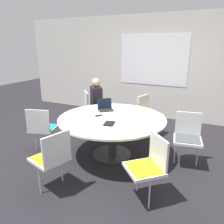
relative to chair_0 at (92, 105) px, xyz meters
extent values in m
plane|color=black|center=(1.10, -1.14, -0.52)|extent=(16.00, 16.00, 0.00)
cube|color=silver|center=(1.10, 1.40, 0.83)|extent=(8.00, 0.06, 2.70)
cube|color=white|center=(1.10, 1.36, 1.03)|extent=(1.80, 0.01, 1.30)
cylinder|color=#333333|center=(1.10, -1.14, -0.51)|extent=(0.70, 0.70, 0.02)
cylinder|color=#333333|center=(1.10, -1.14, -0.17)|extent=(0.16, 0.16, 0.67)
cylinder|color=silver|center=(1.10, -1.14, 0.18)|extent=(1.88, 1.88, 0.03)
cube|color=silver|center=(0.05, 0.04, -0.07)|extent=(0.61, 0.61, 0.04)
cube|color=#E04C1E|center=(0.05, 0.04, -0.05)|extent=(0.53, 0.53, 0.01)
cube|color=silver|center=(-0.10, -0.08, 0.15)|extent=(0.30, 0.33, 0.40)
cylinder|color=silver|center=(-0.07, 0.18, -0.31)|extent=(0.02, 0.02, 0.43)
cylinder|color=silver|center=(0.17, -0.09, -0.31)|extent=(0.02, 0.02, 0.43)
cube|color=silver|center=(-0.12, -1.55, -0.07)|extent=(0.55, 0.54, 0.04)
cube|color=teal|center=(-0.12, -1.55, -0.05)|extent=(0.48, 0.47, 0.01)
cube|color=silver|center=(-0.06, -1.73, 0.15)|extent=(0.41, 0.16, 0.40)
cylinder|color=silver|center=(-0.29, -1.60, -0.31)|extent=(0.02, 0.02, 0.43)
cylinder|color=silver|center=(0.05, -1.49, -0.31)|extent=(0.02, 0.02, 0.43)
cube|color=silver|center=(0.74, -2.37, -0.07)|extent=(0.53, 0.54, 0.04)
cube|color=gold|center=(0.74, -2.37, -0.05)|extent=(0.46, 0.47, 0.01)
cube|color=silver|center=(0.93, -2.43, 0.15)|extent=(0.15, 0.41, 0.40)
cylinder|color=silver|center=(0.69, -2.55, -0.31)|extent=(0.02, 0.02, 0.43)
cylinder|color=silver|center=(0.79, -2.20, -0.31)|extent=(0.02, 0.02, 0.43)
cube|color=silver|center=(1.98, -2.07, -0.07)|extent=(0.61, 0.61, 0.04)
cube|color=gold|center=(1.98, -2.07, -0.05)|extent=(0.53, 0.54, 0.01)
cube|color=silver|center=(2.12, -1.94, 0.15)|extent=(0.31, 0.32, 0.40)
cylinder|color=silver|center=(2.11, -2.20, -0.31)|extent=(0.02, 0.02, 0.43)
cylinder|color=silver|center=(1.86, -1.94, -0.31)|extent=(0.02, 0.02, 0.43)
cube|color=silver|center=(2.36, -0.93, -0.07)|extent=(0.50, 0.49, 0.04)
cube|color=#4C5156|center=(2.36, -0.93, -0.05)|extent=(0.44, 0.43, 0.01)
cube|color=silver|center=(2.33, -0.74, 0.15)|extent=(0.42, 0.10, 0.40)
cylinder|color=silver|center=(2.54, -0.90, -0.31)|extent=(0.02, 0.02, 0.43)
cylinder|color=silver|center=(2.18, -0.96, -0.31)|extent=(0.02, 0.02, 0.43)
cube|color=silver|center=(1.44, 0.09, -0.07)|extent=(0.52, 0.54, 0.04)
cube|color=gold|center=(1.44, 0.09, -0.05)|extent=(0.46, 0.47, 0.01)
cube|color=silver|center=(1.26, 0.14, 0.15)|extent=(0.14, 0.41, 0.40)
cylinder|color=silver|center=(1.49, 0.27, -0.31)|extent=(0.02, 0.02, 0.43)
cylinder|color=silver|center=(1.39, -0.08, -0.31)|extent=(0.02, 0.02, 0.43)
cylinder|color=#231E28|center=(0.22, 0.00, -0.29)|extent=(0.10, 0.10, 0.47)
cylinder|color=#231E28|center=(0.34, -0.14, -0.29)|extent=(0.10, 0.10, 0.47)
cube|color=#231E28|center=(0.21, -0.14, 0.22)|extent=(0.40, 0.42, 0.55)
sphere|color=tan|center=(0.21, -0.14, 0.60)|extent=(0.20, 0.20, 0.20)
cube|color=#232326|center=(0.81, -0.81, 0.21)|extent=(0.35, 0.35, 0.02)
cube|color=#232326|center=(0.74, -0.74, 0.31)|extent=(0.25, 0.22, 0.20)
cube|color=black|center=(0.74, -0.74, 0.31)|extent=(0.22, 0.20, 0.17)
cube|color=black|center=(1.20, -1.46, 0.21)|extent=(0.19, 0.24, 0.02)
cube|color=black|center=(0.84, -1.16, 0.20)|extent=(0.13, 0.16, 0.01)
camera|label=1|loc=(2.66, -4.40, 1.42)|focal=35.00mm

